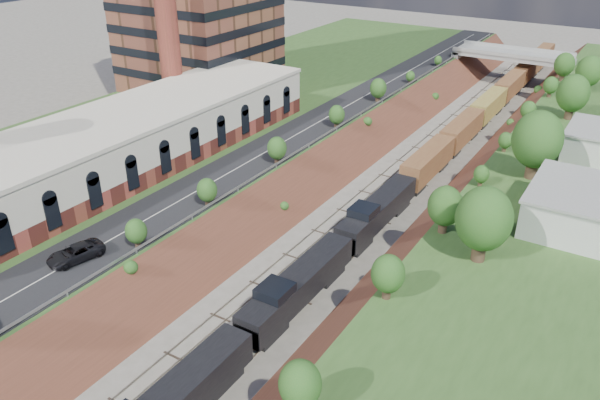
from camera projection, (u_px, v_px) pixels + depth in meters
The scene contains 15 objects.
platform_left at pixel (208, 128), 95.52m from camera, with size 44.00×180.00×5.00m, color #325322.
embankment_left at pixel (325, 171), 86.32m from camera, with size 7.07×180.00×7.07m, color brown.
embankment_right at pixel (472, 208), 75.99m from camera, with size 7.07×180.00×7.07m, color brown.
rail_left_track at pixel (377, 183), 82.34m from camera, with size 1.58×180.00×0.18m, color gray.
rail_right_track at pixel (411, 192), 79.89m from camera, with size 1.58×180.00×0.18m, color gray.
road at pixel (299, 133), 86.14m from camera, with size 8.00×180.00×0.10m, color black.
guardrail at pixel (323, 136), 83.84m from camera, with size 0.10×171.00×0.70m.
commercial_building at pixel (123, 141), 73.79m from camera, with size 14.30×62.30×7.00m.
overpass at pixel (512, 61), 125.87m from camera, with size 24.50×8.30×7.40m.
white_building_near at pixel (576, 208), 60.88m from camera, with size 9.00×12.00×4.00m, color silver.
white_building_far at pixel (599, 143), 77.87m from camera, with size 8.00×10.00×3.60m, color silver.
tree_right_large at pixel (484, 219), 53.77m from camera, with size 5.25×5.25×7.61m.
tree_left_crest at pixel (102, 252), 53.22m from camera, with size 2.45×2.45×3.55m.
freight_train at pixel (460, 132), 93.89m from camera, with size 2.85×145.86×4.55m.
suv at pixel (75, 253), 55.24m from camera, with size 2.45×5.32×1.48m, color black.
Camera 1 is at (27.43, -8.95, 35.39)m, focal length 35.00 mm.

